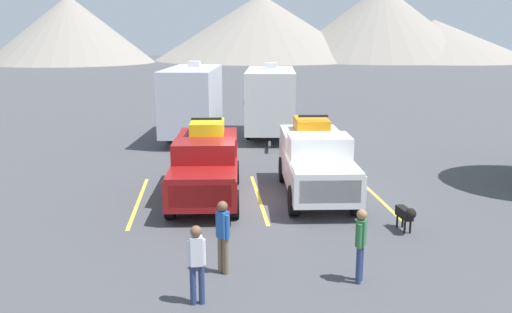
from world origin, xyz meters
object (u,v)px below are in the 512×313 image
(pickup_truck_a, at_px, (206,163))
(camper_trailer_b, at_px, (270,99))
(dog, at_px, (406,214))
(camper_trailer_a, at_px, (193,99))
(pickup_truck_b, at_px, (316,160))
(person_c, at_px, (361,241))
(person_a, at_px, (223,232))
(person_b, at_px, (197,260))

(pickup_truck_a, height_order, camper_trailer_b, camper_trailer_b)
(pickup_truck_a, distance_m, dog, 6.75)
(dog, bearing_deg, camper_trailer_a, 113.40)
(pickup_truck_a, height_order, pickup_truck_b, pickup_truck_b)
(person_c, bearing_deg, camper_trailer_b, 89.67)
(pickup_truck_a, xyz_separation_m, person_a, (0.35, -5.97, -0.17))
(person_c, bearing_deg, pickup_truck_a, 116.50)
(person_c, bearing_deg, dog, 53.21)
(pickup_truck_a, bearing_deg, camper_trailer_b, 71.84)
(camper_trailer_a, xyz_separation_m, dog, (6.13, -14.17, -1.56))
(camper_trailer_b, height_order, person_a, camper_trailer_b)
(dog, bearing_deg, person_b, -148.22)
(person_a, height_order, person_b, person_a)
(camper_trailer_b, relative_size, person_c, 4.32)
(camper_trailer_b, bearing_deg, person_c, -90.33)
(person_c, relative_size, dog, 1.72)
(pickup_truck_a, height_order, camper_trailer_a, camper_trailer_a)
(person_c, distance_m, dog, 3.64)
(pickup_truck_b, xyz_separation_m, person_c, (-0.36, -6.68, -0.24))
(dog, bearing_deg, pickup_truck_b, 115.39)
(pickup_truck_b, height_order, person_c, pickup_truck_b)
(camper_trailer_b, height_order, person_b, camper_trailer_b)
(camper_trailer_b, distance_m, person_b, 18.32)
(camper_trailer_a, relative_size, person_c, 4.58)
(camper_trailer_a, height_order, dog, camper_trailer_a)
(pickup_truck_a, distance_m, camper_trailer_b, 11.11)
(person_b, bearing_deg, person_a, 67.84)
(person_b, xyz_separation_m, person_c, (3.58, 0.67, 0.00))
(pickup_truck_a, xyz_separation_m, person_c, (3.35, -6.72, -0.20))
(pickup_truck_a, distance_m, person_c, 7.52)
(person_a, distance_m, person_c, 3.09)
(camper_trailer_a, bearing_deg, person_a, -86.60)
(camper_trailer_a, relative_size, dog, 7.88)
(dog, bearing_deg, person_a, -157.50)
(camper_trailer_b, distance_m, person_a, 16.82)
(person_a, bearing_deg, pickup_truck_a, 93.37)
(camper_trailer_b, xyz_separation_m, person_c, (-0.10, -17.25, -1.05))
(camper_trailer_a, bearing_deg, pickup_truck_b, -67.35)
(pickup_truck_b, relative_size, person_a, 3.31)
(person_c, bearing_deg, person_b, -169.45)
(camper_trailer_b, distance_m, dog, 14.59)
(person_a, bearing_deg, pickup_truck_b, 60.40)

